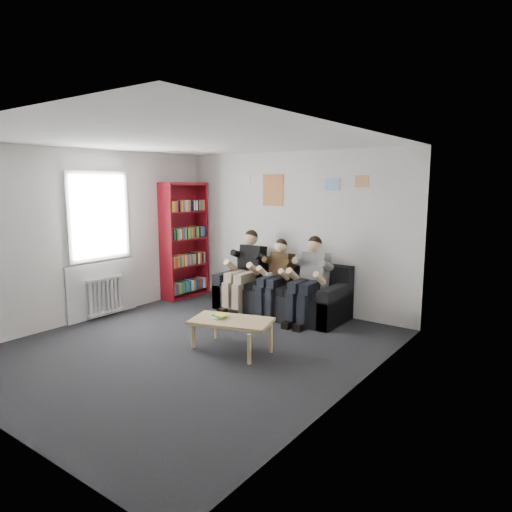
# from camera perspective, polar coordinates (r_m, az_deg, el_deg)

# --- Properties ---
(room_shell) EXTENTS (5.00, 5.00, 5.00)m
(room_shell) POSITION_cam_1_polar(r_m,az_deg,el_deg) (5.94, -8.19, 1.06)
(room_shell) COLOR black
(room_shell) RESTS_ON ground
(sofa) EXTENTS (2.23, 0.91, 0.86)m
(sofa) POSITION_cam_1_polar(r_m,az_deg,el_deg) (7.71, 3.21, -4.89)
(sofa) COLOR black
(sofa) RESTS_ON ground
(bookshelf) EXTENTS (0.33, 0.98, 2.18)m
(bookshelf) POSITION_cam_1_polar(r_m,az_deg,el_deg) (8.79, -8.86, 1.95)
(bookshelf) COLOR maroon
(bookshelf) RESTS_ON ground
(coffee_table) EXTENTS (1.04, 0.57, 0.42)m
(coffee_table) POSITION_cam_1_polar(r_m,az_deg,el_deg) (6.01, -3.10, -8.39)
(coffee_table) COLOR tan
(coffee_table) RESTS_ON ground
(game_cases) EXTENTS (0.22, 0.19, 0.04)m
(game_cases) POSITION_cam_1_polar(r_m,az_deg,el_deg) (6.09, -4.64, -7.48)
(game_cases) COLOR silver
(game_cases) RESTS_ON coffee_table
(person_left) EXTENTS (0.42, 0.91, 1.38)m
(person_left) POSITION_cam_1_polar(r_m,az_deg,el_deg) (7.81, -1.41, -1.89)
(person_left) COLOR black
(person_left) RESTS_ON sofa
(person_middle) EXTENTS (0.37, 0.79, 1.27)m
(person_middle) POSITION_cam_1_polar(r_m,az_deg,el_deg) (7.47, 2.41, -2.73)
(person_middle) COLOR #442C16
(person_middle) RESTS_ON sofa
(person_right) EXTENTS (0.41, 0.89, 1.35)m
(person_right) POSITION_cam_1_polar(r_m,az_deg,el_deg) (7.14, 6.55, -3.06)
(person_right) COLOR silver
(person_right) RESTS_ON sofa
(radiator) EXTENTS (0.10, 0.64, 0.60)m
(radiator) POSITION_cam_1_polar(r_m,az_deg,el_deg) (7.88, -18.30, -4.74)
(radiator) COLOR white
(radiator) RESTS_ON ground
(window) EXTENTS (0.05, 1.30, 2.36)m
(window) POSITION_cam_1_polar(r_m,az_deg,el_deg) (7.81, -18.87, 0.19)
(window) COLOR white
(window) RESTS_ON room_shell
(poster_large) EXTENTS (0.42, 0.01, 0.55)m
(poster_large) POSITION_cam_1_polar(r_m,az_deg,el_deg) (8.08, 2.13, 8.24)
(poster_large) COLOR gold
(poster_large) RESTS_ON room_shell
(poster_blue) EXTENTS (0.25, 0.01, 0.20)m
(poster_blue) POSITION_cam_1_polar(r_m,az_deg,el_deg) (7.49, 9.53, 8.81)
(poster_blue) COLOR #46AAEE
(poster_blue) RESTS_ON room_shell
(poster_pink) EXTENTS (0.22, 0.01, 0.18)m
(poster_pink) POSITION_cam_1_polar(r_m,az_deg,el_deg) (7.28, 13.10, 9.09)
(poster_pink) COLOR #C43D76
(poster_pink) RESTS_ON room_shell
(poster_sign) EXTENTS (0.20, 0.01, 0.14)m
(poster_sign) POSITION_cam_1_polar(r_m,az_deg,el_deg) (8.43, -1.29, 9.64)
(poster_sign) COLOR white
(poster_sign) RESTS_ON room_shell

